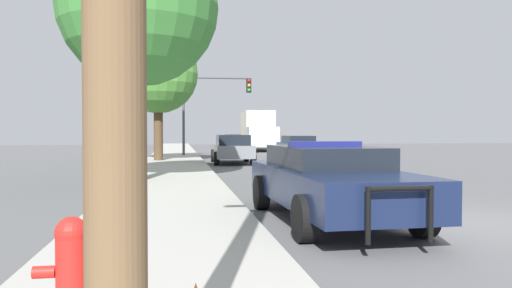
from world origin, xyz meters
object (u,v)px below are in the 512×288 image
Objects in this scene: car_background_distant at (234,140)px; tree_sidewalk_near at (138,7)px; traffic_light at (212,98)px; box_truck at (258,130)px; police_car at (329,180)px; car_background_oncoming at (299,146)px; fire_hydrant at (72,266)px; car_background_midblock at (232,148)px; tree_sidewalk_mid at (158,74)px.

tree_sidewalk_near is (-6.84, -35.00, 4.68)m from car_background_distant.
traffic_light reaches higher than box_truck.
traffic_light is (-0.55, 22.72, 2.97)m from police_car.
car_background_distant is at bearing -86.55° from car_background_oncoming.
fire_hydrant is 0.18× the size of car_background_midblock.
tree_sidewalk_mid is (-3.10, -5.16, 0.85)m from traffic_light.
fire_hydrant is 27.69m from traffic_light.
traffic_light is 0.65× the size of tree_sidewalk_near.
fire_hydrant is 22.55m from tree_sidewalk_mid.
box_truck is (4.00, 16.58, 0.98)m from car_background_midblock.
car_background_midblock is at bearing -19.04° from tree_sidewalk_mid.
tree_sidewalk_mid is at bearing 65.68° from box_truck.
car_background_distant is 0.65× the size of tree_sidewalk_mid.
car_background_midblock is (3.54, 20.91, 0.19)m from fire_hydrant.
tree_sidewalk_mid is 10.63m from tree_sidewalk_near.
traffic_light is at bearing -103.01° from car_background_distant.
box_truck is at bearing 77.30° from car_background_midblock.
car_background_distant is (6.49, 46.59, 0.16)m from fire_hydrant.
tree_sidewalk_near reaches higher than traffic_light.
tree_sidewalk_near reaches higher than car_background_midblock.
car_background_oncoming is 22.62m from car_background_distant.
car_background_oncoming is 8.95m from tree_sidewalk_mid.
car_background_midblock is (-4.19, -3.10, 0.01)m from car_background_oncoming.
tree_sidewalk_near reaches higher than fire_hydrant.
traffic_light is at bearing 58.98° from tree_sidewalk_mid.
box_truck is 0.99× the size of tree_sidewalk_near.
car_background_distant is at bearing -95.86° from police_car.
car_background_distant is at bearing 79.54° from traffic_light.
car_background_distant is 35.97m from tree_sidewalk_near.
traffic_light is 1.19× the size of car_background_distant.
car_background_oncoming is at bearing -104.10° from police_car.
tree_sidewalk_near is at bearing 57.30° from car_background_oncoming.
car_background_oncoming is (7.73, 24.01, 0.18)m from fire_hydrant.
fire_hydrant is 25.22m from car_background_oncoming.
fire_hydrant is 0.19× the size of car_background_distant.
traffic_light is at bearing -90.38° from police_car.
police_car is 22.92m from traffic_light.
fire_hydrant is at bearing -100.48° from car_background_distant.
fire_hydrant is 12.57m from tree_sidewalk_near.
car_background_distant is 0.55× the size of tree_sidewalk_near.
car_background_distant is (3.55, 19.24, -2.98)m from traffic_light.
police_car is 0.82× the size of tree_sidewalk_mid.
car_background_distant is at bearing 74.74° from tree_sidewalk_mid.
car_background_midblock is at bearing -91.93° from police_car.
tree_sidewalk_near is (-3.29, -15.76, 1.69)m from traffic_light.
car_background_oncoming is at bearing 93.19° from box_truck.
tree_sidewalk_mid is at bearing -80.01° from police_car.
car_background_oncoming is at bearing -89.43° from car_background_distant.
box_truck reaches higher than car_background_midblock.
car_background_oncoming is at bearing 37.34° from car_background_midblock.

